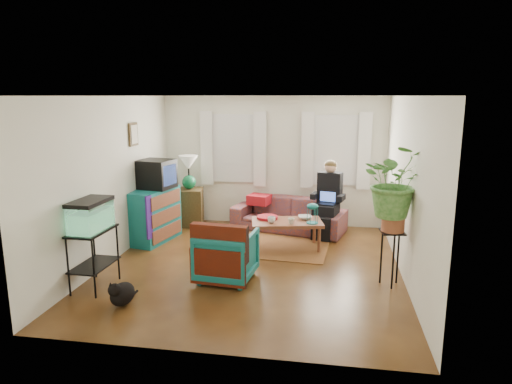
% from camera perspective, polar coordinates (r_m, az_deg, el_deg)
% --- Properties ---
extents(floor, '(4.50, 5.00, 0.01)m').
position_cam_1_polar(floor, '(7.20, -0.52, -9.26)').
color(floor, '#4F2B14').
rests_on(floor, ground).
extents(ceiling, '(4.50, 5.00, 0.01)m').
position_cam_1_polar(ceiling, '(6.71, -0.56, 11.92)').
color(ceiling, white).
rests_on(ceiling, wall_back).
extents(wall_back, '(4.50, 0.01, 2.60)m').
position_cam_1_polar(wall_back, '(9.28, 2.10, 3.85)').
color(wall_back, silver).
rests_on(wall_back, floor).
extents(wall_front, '(4.50, 0.01, 2.60)m').
position_cam_1_polar(wall_front, '(4.46, -6.06, -5.06)').
color(wall_front, silver).
rests_on(wall_front, floor).
extents(wall_left, '(0.01, 5.00, 2.60)m').
position_cam_1_polar(wall_left, '(7.55, -17.63, 1.44)').
color(wall_left, silver).
rests_on(wall_left, floor).
extents(wall_right, '(0.01, 5.00, 2.60)m').
position_cam_1_polar(wall_right, '(6.83, 18.40, 0.33)').
color(wall_right, silver).
rests_on(wall_right, floor).
extents(window_left, '(1.08, 0.04, 1.38)m').
position_cam_1_polar(window_left, '(9.36, -2.79, 5.45)').
color(window_left, white).
rests_on(window_left, wall_back).
extents(window_right, '(1.08, 0.04, 1.38)m').
position_cam_1_polar(window_right, '(9.15, 9.92, 5.15)').
color(window_right, white).
rests_on(window_right, wall_back).
extents(curtains_left, '(1.36, 0.06, 1.50)m').
position_cam_1_polar(curtains_left, '(9.28, -2.89, 5.40)').
color(curtains_left, white).
rests_on(curtains_left, wall_back).
extents(curtains_right, '(1.36, 0.06, 1.50)m').
position_cam_1_polar(curtains_right, '(9.07, 9.92, 5.09)').
color(curtains_right, white).
rests_on(curtains_right, wall_back).
extents(picture_frame, '(0.04, 0.32, 0.40)m').
position_cam_1_polar(picture_frame, '(8.21, -15.02, 6.97)').
color(picture_frame, '#3D2616').
rests_on(picture_frame, wall_left).
extents(area_rug, '(2.13, 1.76, 0.01)m').
position_cam_1_polar(area_rug, '(8.19, 1.95, -6.55)').
color(area_rug, maroon).
rests_on(area_rug, floor).
extents(sofa, '(2.32, 1.38, 0.85)m').
position_cam_1_polar(sofa, '(8.96, 4.10, -2.16)').
color(sofa, brown).
rests_on(sofa, floor).
extents(seated_person, '(0.70, 0.79, 1.30)m').
position_cam_1_polar(seated_person, '(8.69, 8.99, -1.22)').
color(seated_person, black).
rests_on(seated_person, sofa).
extents(side_table, '(0.60, 0.60, 0.76)m').
position_cam_1_polar(side_table, '(9.41, -8.28, -1.87)').
color(side_table, '#3A2015').
rests_on(side_table, floor).
extents(table_lamp, '(0.45, 0.45, 0.69)m').
position_cam_1_polar(table_lamp, '(9.27, -8.41, 2.35)').
color(table_lamp, white).
rests_on(table_lamp, side_table).
extents(dresser, '(0.74, 1.16, 0.96)m').
position_cam_1_polar(dresser, '(8.50, -12.70, -2.81)').
color(dresser, '#115066').
rests_on(dresser, floor).
extents(crt_tv, '(0.68, 0.64, 0.51)m').
position_cam_1_polar(crt_tv, '(8.42, -12.41, 2.22)').
color(crt_tv, black).
rests_on(crt_tv, dresser).
extents(aquarium_stand, '(0.43, 0.75, 0.82)m').
position_cam_1_polar(aquarium_stand, '(6.69, -19.59, -7.89)').
color(aquarium_stand, black).
rests_on(aquarium_stand, floor).
extents(aquarium, '(0.39, 0.68, 0.43)m').
position_cam_1_polar(aquarium, '(6.51, -19.97, -2.68)').
color(aquarium, '#7FD899').
rests_on(aquarium, aquarium_stand).
extents(black_cat, '(0.31, 0.45, 0.36)m').
position_cam_1_polar(black_cat, '(6.12, -16.37, -11.86)').
color(black_cat, black).
rests_on(black_cat, floor).
extents(armchair, '(0.85, 0.80, 0.80)m').
position_cam_1_polar(armchair, '(6.60, -3.70, -7.59)').
color(armchair, navy).
rests_on(armchair, floor).
extents(serape_throw, '(0.82, 0.27, 0.66)m').
position_cam_1_polar(serape_throw, '(6.27, -4.64, -7.05)').
color(serape_throw, '#9E0A0A').
rests_on(serape_throw, armchair).
extents(coffee_table, '(1.30, 0.87, 0.50)m').
position_cam_1_polar(coffee_table, '(7.94, 3.85, -5.34)').
color(coffee_table, brown).
rests_on(coffee_table, floor).
extents(cup_a, '(0.16, 0.16, 0.11)m').
position_cam_1_polar(cup_a, '(7.73, 1.95, -3.48)').
color(cup_a, white).
rests_on(cup_a, coffee_table).
extents(cup_b, '(0.13, 0.13, 0.10)m').
position_cam_1_polar(cup_b, '(7.67, 4.43, -3.64)').
color(cup_b, beige).
rests_on(cup_b, coffee_table).
extents(bowl, '(0.28, 0.28, 0.06)m').
position_cam_1_polar(bowl, '(8.01, 6.13, -3.17)').
color(bowl, white).
rests_on(bowl, coffee_table).
extents(snack_tray, '(0.44, 0.44, 0.04)m').
position_cam_1_polar(snack_tray, '(8.00, 1.43, -3.18)').
color(snack_tray, '#B21414').
rests_on(snack_tray, coffee_table).
extents(birdcage, '(0.23, 0.23, 0.35)m').
position_cam_1_polar(birdcage, '(7.72, 7.07, -2.65)').
color(birdcage, '#115B6B').
rests_on(birdcage, coffee_table).
extents(plant_stand, '(0.37, 0.37, 0.79)m').
position_cam_1_polar(plant_stand, '(6.66, 16.49, -7.94)').
color(plant_stand, black).
rests_on(plant_stand, floor).
extents(potted_plant, '(0.98, 0.88, 1.00)m').
position_cam_1_polar(potted_plant, '(6.41, 16.98, -0.05)').
color(potted_plant, '#599947').
rests_on(potted_plant, plant_stand).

